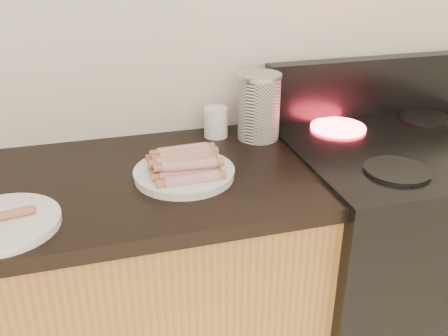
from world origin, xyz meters
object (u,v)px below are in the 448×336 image
object	(u,v)px
canister	(259,106)
main_plate	(184,174)
mug	(216,122)
side_plate	(2,224)
stove	(392,262)

from	to	relation	value
canister	main_plate	bearing A→B (deg)	-143.14
main_plate	mug	xyz separation A→B (m)	(0.16, 0.27, 0.04)
main_plate	mug	distance (m)	0.31
mug	main_plate	bearing A→B (deg)	-121.02
side_plate	canister	xyz separation A→B (m)	(0.73, 0.35, 0.10)
stove	side_plate	xyz separation A→B (m)	(-1.18, -0.16, 0.45)
main_plate	stove	bearing A→B (deg)	1.64
main_plate	canister	distance (m)	0.37
main_plate	mug	bearing A→B (deg)	58.98
canister	side_plate	bearing A→B (deg)	-154.47
canister	mug	size ratio (longest dim) A/B	2.18
canister	mug	distance (m)	0.15
side_plate	stove	bearing A→B (deg)	7.56
stove	canister	bearing A→B (deg)	156.27
main_plate	canister	size ratio (longest dim) A/B	1.28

